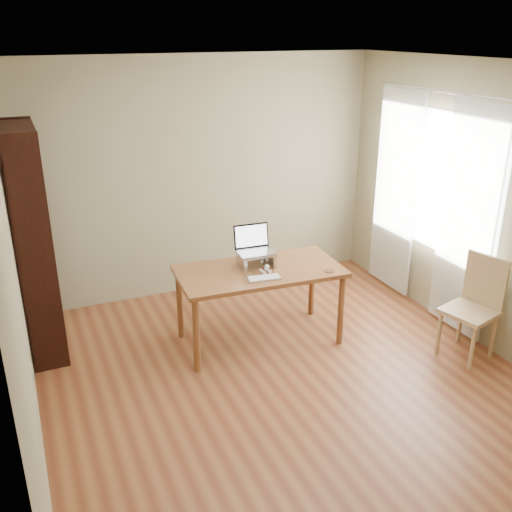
{
  "coord_description": "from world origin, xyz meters",
  "views": [
    {
      "loc": [
        -1.91,
        -3.6,
        2.84
      ],
      "look_at": [
        0.02,
        0.83,
        0.9
      ],
      "focal_mm": 40.0,
      "sensor_mm": 36.0,
      "label": 1
    }
  ],
  "objects": [
    {
      "name": "room",
      "position": [
        0.03,
        0.01,
        1.3
      ],
      "size": [
        4.04,
        4.54,
        2.64
      ],
      "color": "brown",
      "rests_on": "ground"
    },
    {
      "name": "bookshelf",
      "position": [
        -1.83,
        1.55,
        1.05
      ],
      "size": [
        0.3,
        0.9,
        2.1
      ],
      "color": "black",
      "rests_on": "ground"
    },
    {
      "name": "curtains",
      "position": [
        1.92,
        0.8,
        1.17
      ],
      "size": [
        0.03,
        1.9,
        2.25
      ],
      "color": "white",
      "rests_on": "ground"
    },
    {
      "name": "desk",
      "position": [
        0.06,
        0.85,
        0.66
      ],
      "size": [
        1.57,
        0.86,
        0.75
      ],
      "rotation": [
        0.0,
        0.0,
        -0.06
      ],
      "color": "brown",
      "rests_on": "ground"
    },
    {
      "name": "laptop_stand",
      "position": [
        0.06,
        0.93,
        0.83
      ],
      "size": [
        0.32,
        0.25,
        0.13
      ],
      "rotation": [
        0.0,
        0.0,
        -0.06
      ],
      "color": "#BBBEC0",
      "rests_on": "desk"
    },
    {
      "name": "laptop",
      "position": [
        0.06,
        0.99,
        0.94
      ],
      "size": [
        0.35,
        0.3,
        0.24
      ],
      "rotation": [
        0.0,
        0.0,
        -0.06
      ],
      "color": "#BBBEC0",
      "rests_on": "laptop_stand"
    },
    {
      "name": "keyboard",
      "position": [
        0.01,
        0.63,
        0.76
      ],
      "size": [
        0.32,
        0.17,
        0.02
      ],
      "rotation": [
        0.0,
        0.0,
        -0.14
      ],
      "color": "#BBBEC0",
      "rests_on": "desk"
    },
    {
      "name": "coaster",
      "position": [
        0.63,
        0.55,
        0.75
      ],
      "size": [
        0.09,
        0.09,
        0.01
      ],
      "primitive_type": "cylinder",
      "color": "#4F381B",
      "rests_on": "desk"
    },
    {
      "name": "cat",
      "position": [
        0.06,
        0.96,
        0.81
      ],
      "size": [
        0.23,
        0.47,
        0.14
      ],
      "rotation": [
        0.0,
        0.0,
        0.14
      ],
      "color": "#4C413B",
      "rests_on": "desk"
    },
    {
      "name": "chair",
      "position": [
        1.76,
        -0.17,
        0.52
      ],
      "size": [
        0.52,
        0.52,
        0.95
      ],
      "rotation": [
        0.0,
        0.0,
        0.27
      ],
      "color": "tan",
      "rests_on": "ground"
    }
  ]
}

